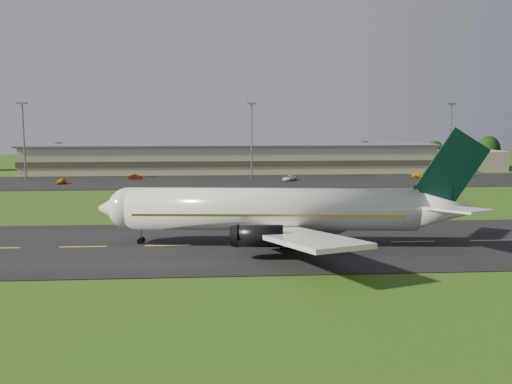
{
  "coord_description": "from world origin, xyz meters",
  "views": [
    {
      "loc": [
        -4.5,
        -73.97,
        17.21
      ],
      "look_at": [
        1.19,
        8.0,
        6.0
      ],
      "focal_mm": 40.0,
      "sensor_mm": 36.0,
      "label": 1
    }
  ],
  "objects": [
    {
      "name": "taxiway",
      "position": [
        0.0,
        0.0,
        0.05
      ],
      "size": [
        220.0,
        30.0,
        0.1
      ],
      "primitive_type": "cube",
      "color": "black",
      "rests_on": "ground"
    },
    {
      "name": "service_vehicle_b",
      "position": [
        -26.17,
        78.6,
        0.74
      ],
      "size": [
        4.01,
        1.69,
        1.29
      ],
      "primitive_type": "imported",
      "rotation": [
        0.0,
        0.0,
        1.66
      ],
      "color": "#A7200B",
      "rests_on": "apron"
    },
    {
      "name": "service_vehicle_d",
      "position": [
        50.8,
        76.43,
        0.8
      ],
      "size": [
        5.23,
        3.45,
        1.41
      ],
      "primitive_type": "imported",
      "rotation": [
        0.0,
        0.0,
        1.24
      ],
      "color": "orange",
      "rests_on": "apron"
    },
    {
      "name": "service_vehicle_c",
      "position": [
        14.38,
        72.49,
        0.74
      ],
      "size": [
        4.58,
        4.93,
        1.29
      ],
      "primitive_type": "imported",
      "rotation": [
        0.0,
        0.0,
        -0.69
      ],
      "color": "silver",
      "rests_on": "apron"
    },
    {
      "name": "airliner",
      "position": [
        3.58,
        -0.08,
        4.66
      ],
      "size": [
        51.26,
        42.0,
        15.57
      ],
      "rotation": [
        0.0,
        0.0,
        -0.09
      ],
      "color": "white",
      "rests_on": "ground"
    },
    {
      "name": "light_mast_east",
      "position": [
        60.0,
        80.0,
        12.74
      ],
      "size": [
        2.4,
        1.2,
        20.35
      ],
      "color": "gray",
      "rests_on": "ground"
    },
    {
      "name": "service_vehicle_a",
      "position": [
        -43.1,
        69.79,
        0.76
      ],
      "size": [
        1.89,
        4.0,
        1.32
      ],
      "primitive_type": "imported",
      "rotation": [
        0.0,
        0.0,
        -0.09
      ],
      "color": "orange",
      "rests_on": "apron"
    },
    {
      "name": "light_mast_centre",
      "position": [
        5.0,
        80.0,
        12.74
      ],
      "size": [
        2.4,
        1.2,
        20.35
      ],
      "color": "gray",
      "rests_on": "ground"
    },
    {
      "name": "ground",
      "position": [
        0.0,
        0.0,
        0.0
      ],
      "size": [
        360.0,
        360.0,
        0.0
      ],
      "primitive_type": "plane",
      "color": "#234D13",
      "rests_on": "ground"
    },
    {
      "name": "light_mast_west",
      "position": [
        -55.0,
        80.0,
        12.74
      ],
      "size": [
        2.4,
        1.2,
        20.35
      ],
      "color": "gray",
      "rests_on": "ground"
    },
    {
      "name": "apron",
      "position": [
        0.0,
        72.0,
        0.05
      ],
      "size": [
        260.0,
        30.0,
        0.1
      ],
      "primitive_type": "cube",
      "color": "black",
      "rests_on": "ground"
    },
    {
      "name": "tree_line",
      "position": [
        41.86,
        106.14,
        5.09
      ],
      "size": [
        198.6,
        9.59,
        10.52
      ],
      "color": "black",
      "rests_on": "ground"
    },
    {
      "name": "terminal",
      "position": [
        6.4,
        96.18,
        3.99
      ],
      "size": [
        145.0,
        16.0,
        8.4
      ],
      "color": "#B8A78C",
      "rests_on": "ground"
    }
  ]
}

